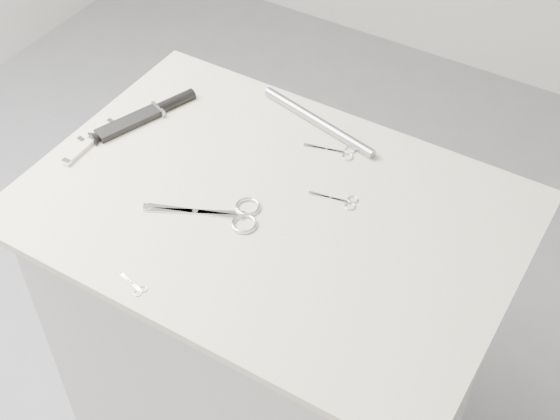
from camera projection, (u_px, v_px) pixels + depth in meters
The scene contains 10 objects.
plinth at pixel (272, 341), 1.91m from camera, with size 0.90×0.60×0.90m, color #B3B3B0.
display_board at pixel (270, 210), 1.59m from camera, with size 1.00×0.70×0.02m, color beige.
large_shears at pixel (228, 214), 1.56m from camera, with size 0.23×0.15×0.01m.
embroidery_scissors_a at pixel (341, 200), 1.59m from camera, with size 0.10×0.05×0.00m.
embroidery_scissors_b at pixel (339, 151), 1.70m from camera, with size 0.11×0.06×0.00m.
tiny_scissors at pixel (135, 286), 1.43m from camera, with size 0.07×0.03×0.00m.
sheathed_knife at pixel (150, 113), 1.78m from camera, with size 0.12×0.25×0.03m.
pocket_knife_a at pixel (96, 131), 1.74m from camera, with size 0.04×0.10×0.01m.
pocket_knife_b at pixel (80, 150), 1.69m from camera, with size 0.02×0.10×0.01m.
metal_rail at pixel (318, 121), 1.75m from camera, with size 0.02×0.02×0.32m, color gray.
Camera 1 is at (0.59, -0.94, 2.04)m, focal length 50.00 mm.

